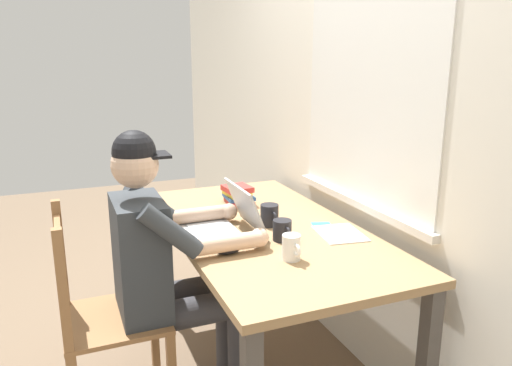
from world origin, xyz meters
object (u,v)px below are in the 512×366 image
(desk, at_px, (264,243))
(coffee_mug_dark, at_px, (282,230))
(landscape_photo_print, at_px, (323,227))
(coffee_mug_white, at_px, (292,247))
(book_stack_main, at_px, (238,195))
(wooden_chair, at_px, (102,318))
(computer_mouse, at_px, (228,250))
(seated_person, at_px, (166,258))
(coffee_mug_spare, at_px, (269,215))
(laptop, at_px, (226,223))

(desk, distance_m, coffee_mug_dark, 0.24)
(coffee_mug_dark, bearing_deg, landscape_photo_print, 108.87)
(coffee_mug_white, bearing_deg, book_stack_main, 175.05)
(desk, height_order, book_stack_main, book_stack_main)
(wooden_chair, xyz_separation_m, coffee_mug_dark, (0.14, 0.77, 0.33))
(computer_mouse, height_order, coffee_mug_dark, coffee_mug_dark)
(seated_person, bearing_deg, coffee_mug_dark, 74.22)
(desk, bearing_deg, book_stack_main, 178.29)
(computer_mouse, xyz_separation_m, landscape_photo_print, (-0.14, 0.52, -0.02))
(book_stack_main, bearing_deg, desk, -1.71)
(coffee_mug_white, distance_m, landscape_photo_print, 0.43)
(seated_person, distance_m, coffee_mug_spare, 0.53)
(book_stack_main, bearing_deg, computer_mouse, -23.61)
(laptop, height_order, coffee_mug_dark, laptop)
(laptop, bearing_deg, desk, 99.21)
(laptop, bearing_deg, landscape_photo_print, 79.61)
(coffee_mug_dark, bearing_deg, book_stack_main, 178.73)
(wooden_chair, height_order, book_stack_main, wooden_chair)
(desk, distance_m, book_stack_main, 0.41)
(laptop, height_order, coffee_mug_spare, laptop)
(laptop, bearing_deg, book_stack_main, 153.17)
(wooden_chair, relative_size, computer_mouse, 9.40)
(coffee_mug_spare, bearing_deg, laptop, -81.71)
(computer_mouse, relative_size, coffee_mug_spare, 0.81)
(coffee_mug_white, xyz_separation_m, book_stack_main, (-0.79, 0.07, -0.00))
(coffee_mug_white, xyz_separation_m, landscape_photo_print, (-0.29, 0.31, -0.05))
(coffee_mug_spare, bearing_deg, landscape_photo_print, 62.52)
(coffee_mug_spare, xyz_separation_m, landscape_photo_print, (0.12, 0.22, -0.05))
(coffee_mug_dark, bearing_deg, coffee_mug_spare, 172.03)
(wooden_chair, bearing_deg, seated_person, 90.00)
(laptop, relative_size, landscape_photo_print, 2.54)
(wooden_chair, xyz_separation_m, book_stack_main, (-0.45, 0.78, 0.33))
(coffee_mug_spare, bearing_deg, seated_person, -82.79)
(desk, height_order, seated_person, seated_person)
(coffee_mug_spare, bearing_deg, wooden_chair, -85.32)
(wooden_chair, bearing_deg, landscape_photo_print, 87.12)
(book_stack_main, bearing_deg, coffee_mug_spare, 2.24)
(coffee_mug_dark, relative_size, book_stack_main, 0.59)
(desk, height_order, wooden_chair, wooden_chair)
(coffee_mug_dark, bearing_deg, computer_mouse, -78.97)
(coffee_mug_dark, xyz_separation_m, book_stack_main, (-0.59, 0.01, 0.00))
(wooden_chair, bearing_deg, coffee_mug_white, 64.29)
(desk, distance_m, seated_person, 0.49)
(wooden_chair, relative_size, coffee_mug_spare, 7.58)
(computer_mouse, xyz_separation_m, book_stack_main, (-0.64, 0.28, 0.03))
(laptop, bearing_deg, computer_mouse, -17.03)
(seated_person, distance_m, book_stack_main, 0.68)
(computer_mouse, bearing_deg, landscape_photo_print, 104.90)
(wooden_chair, relative_size, coffee_mug_white, 8.42)
(coffee_mug_white, relative_size, book_stack_main, 0.55)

